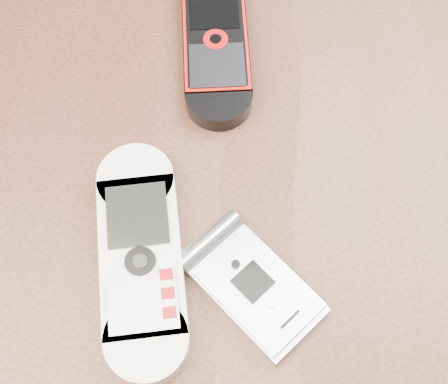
{
  "coord_description": "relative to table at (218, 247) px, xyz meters",
  "views": [
    {
      "loc": [
        0.01,
        -0.19,
        1.16
      ],
      "look_at": [
        0.01,
        0.0,
        0.76
      ],
      "focal_mm": 50.0,
      "sensor_mm": 36.0,
      "label": 1
    }
  ],
  "objects": [
    {
      "name": "nokia_black_red",
      "position": [
        -0.0,
        0.14,
        0.11
      ],
      "size": [
        0.06,
        0.17,
        0.02
      ],
      "primitive_type": "cube",
      "rotation": [
        0.0,
        0.0,
        0.07
      ],
      "color": "black",
      "rests_on": "table"
    },
    {
      "name": "nokia_white",
      "position": [
        -0.05,
        -0.05,
        0.12
      ],
      "size": [
        0.08,
        0.18,
        0.02
      ],
      "primitive_type": "cube",
      "rotation": [
        0.0,
        0.0,
        0.13
      ],
      "color": "white",
      "rests_on": "table"
    },
    {
      "name": "motorola_razr",
      "position": [
        0.03,
        -0.07,
        0.11
      ],
      "size": [
        0.11,
        0.11,
        0.02
      ],
      "primitive_type": "cube",
      "rotation": [
        0.0,
        0.0,
        0.77
      ],
      "color": "#B8B8BC",
      "rests_on": "table"
    },
    {
      "name": "ground",
      "position": [
        0.0,
        0.0,
        -0.64
      ],
      "size": [
        4.0,
        4.0,
        0.0
      ],
      "primitive_type": "plane",
      "color": "#472B19",
      "rests_on": "ground"
    },
    {
      "name": "table",
      "position": [
        0.0,
        0.0,
        0.0
      ],
      "size": [
        1.2,
        0.8,
        0.75
      ],
      "color": "black",
      "rests_on": "ground"
    }
  ]
}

